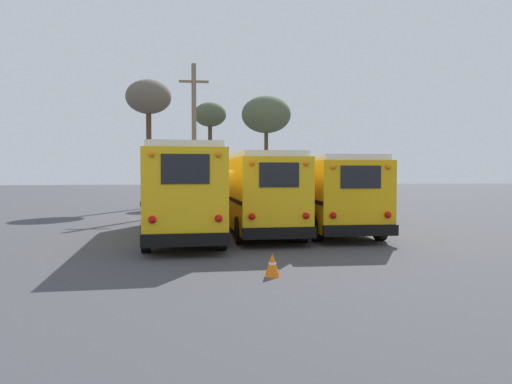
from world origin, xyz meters
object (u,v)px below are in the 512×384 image
at_px(school_bus_1, 255,190).
at_px(utility_pole, 194,136).
at_px(school_bus_2, 325,191).
at_px(bare_tree_0, 149,99).
at_px(traffic_cone, 272,265).
at_px(bare_tree_1, 210,117).
at_px(bare_tree_2, 266,115).
at_px(school_bus_0, 181,188).

distance_m(school_bus_1, utility_pole, 11.35).
distance_m(school_bus_2, bare_tree_0, 17.47).
relative_size(school_bus_1, bare_tree_0, 1.12).
relative_size(school_bus_1, school_bus_2, 1.02).
relative_size(school_bus_1, traffic_cone, 17.51).
xyz_separation_m(bare_tree_1, bare_tree_2, (3.83, -3.22, -0.17)).
xyz_separation_m(school_bus_1, traffic_cone, (-0.75, -8.79, -1.42)).
height_order(school_bus_1, bare_tree_1, bare_tree_1).
bearing_deg(traffic_cone, school_bus_1, 85.13).
distance_m(school_bus_0, bare_tree_2, 17.51).
bearing_deg(bare_tree_0, traffic_cone, -78.72).
relative_size(bare_tree_0, bare_tree_1, 1.12).
bearing_deg(school_bus_0, school_bus_2, 11.11).
distance_m(school_bus_1, bare_tree_1, 18.75).
bearing_deg(bare_tree_1, bare_tree_0, -139.21).
height_order(school_bus_2, utility_pole, utility_pole).
height_order(school_bus_2, bare_tree_0, bare_tree_0).
distance_m(bare_tree_0, traffic_cone, 24.65).
distance_m(school_bus_2, bare_tree_2, 15.49).
bearing_deg(utility_pole, bare_tree_1, 80.17).
distance_m(school_bus_2, traffic_cone, 9.75).
relative_size(school_bus_2, bare_tree_1, 1.23).
distance_m(school_bus_0, utility_pole, 12.11).
xyz_separation_m(school_bus_1, utility_pole, (-2.36, 10.70, 2.98)).
distance_m(utility_pole, bare_tree_0, 5.45).
distance_m(school_bus_0, school_bus_2, 6.06).
bearing_deg(bare_tree_0, bare_tree_2, 3.36).
bearing_deg(bare_tree_2, bare_tree_1, 139.92).
bearing_deg(utility_pole, traffic_cone, -85.28).
distance_m(school_bus_1, traffic_cone, 8.94).
bearing_deg(school_bus_2, bare_tree_0, 120.34).
xyz_separation_m(school_bus_1, bare_tree_2, (2.74, 14.84, 4.76)).
relative_size(school_bus_2, traffic_cone, 17.15).
xyz_separation_m(bare_tree_1, traffic_cone, (0.33, -26.85, -6.35)).
relative_size(school_bus_1, bare_tree_1, 1.26).
height_order(school_bus_0, school_bus_1, school_bus_0).
distance_m(school_bus_2, bare_tree_1, 19.06).
xyz_separation_m(school_bus_0, traffic_cone, (2.22, -7.74, -1.53)).
bearing_deg(bare_tree_2, traffic_cone, -98.41).
height_order(school_bus_0, traffic_cone, school_bus_0).
distance_m(bare_tree_1, traffic_cone, 27.59).
xyz_separation_m(bare_tree_2, traffic_cone, (-3.49, -23.63, -6.17)).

